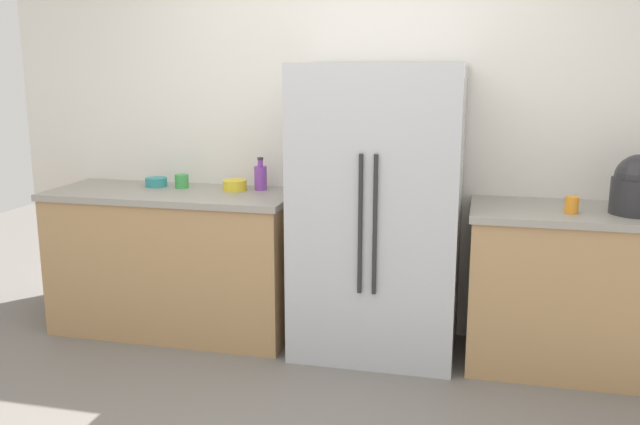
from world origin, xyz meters
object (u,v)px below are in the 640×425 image
at_px(cup_a, 182,181).
at_px(cup_b, 572,205).
at_px(bowl_a, 156,182).
at_px(refrigerator, 377,212).
at_px(bottle_a, 261,177).
at_px(rice_cooker, 639,187).
at_px(bowl_b, 235,185).

relative_size(cup_a, cup_b, 0.97).
bearing_deg(cup_b, bowl_a, 174.65).
xyz_separation_m(refrigerator, cup_b, (1.06, -0.08, 0.11)).
relative_size(refrigerator, bottle_a, 8.20).
bearing_deg(rice_cooker, cup_b, -169.21).
bearing_deg(cup_a, refrigerator, -6.37).
relative_size(refrigerator, rice_cooker, 5.34).
distance_m(cup_b, bowl_a, 2.55).
xyz_separation_m(cup_b, bowl_a, (-2.54, 0.24, -0.02)).
bearing_deg(refrigerator, bowl_b, 171.53).
height_order(refrigerator, bowl_a, refrigerator).
xyz_separation_m(cup_a, cup_b, (2.35, -0.23, 0.00)).
relative_size(cup_a, bowl_b, 0.59).
bearing_deg(bowl_a, cup_a, -3.66).
bearing_deg(bottle_a, bowl_a, -176.78).
bearing_deg(cup_b, cup_a, 174.51).
bearing_deg(bowl_a, rice_cooker, -3.47).
xyz_separation_m(cup_a, bowl_a, (-0.19, 0.01, -0.02)).
distance_m(cup_b, bowl_b, 2.00).
height_order(cup_a, bowl_a, cup_a).
distance_m(cup_a, bowl_a, 0.19).
bearing_deg(cup_a, bowl_b, -0.94).
bearing_deg(bowl_b, refrigerator, -8.47).
height_order(cup_b, bowl_a, cup_b).
relative_size(cup_a, bowl_a, 0.62).
bearing_deg(bowl_b, cup_b, -6.32).
distance_m(refrigerator, bowl_b, 0.95).
xyz_separation_m(rice_cooker, bowl_a, (-2.88, 0.17, -0.12)).
bearing_deg(bowl_a, bowl_b, -1.86).
xyz_separation_m(rice_cooker, cup_a, (-2.69, 0.16, -0.10)).
bearing_deg(rice_cooker, bowl_a, 176.53).
bearing_deg(refrigerator, rice_cooker, -0.72).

